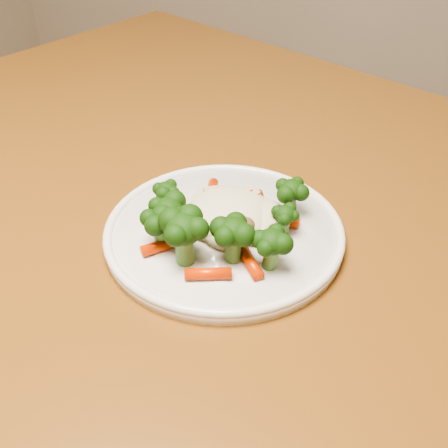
% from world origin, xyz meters
% --- Properties ---
extents(dining_table, '(1.53, 1.25, 0.75)m').
position_xyz_m(dining_table, '(-0.01, 0.18, 0.66)').
color(dining_table, brown).
rests_on(dining_table, ground).
extents(plate, '(0.26, 0.26, 0.01)m').
position_xyz_m(plate, '(-0.02, 0.11, 0.76)').
color(plate, white).
rests_on(plate, dining_table).
extents(meal, '(0.18, 0.17, 0.05)m').
position_xyz_m(meal, '(-0.02, 0.10, 0.78)').
color(meal, beige).
rests_on(meal, plate).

